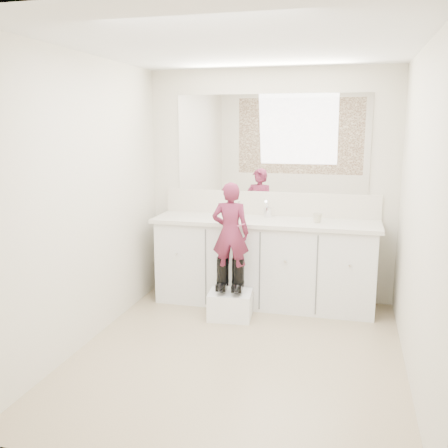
# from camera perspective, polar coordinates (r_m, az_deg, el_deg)

# --- Properties ---
(floor) EXTENTS (3.00, 3.00, 0.00)m
(floor) POSITION_cam_1_polar(r_m,az_deg,el_deg) (4.19, 1.62, -14.65)
(floor) COLOR #8A7B5A
(floor) RESTS_ON ground
(ceiling) EXTENTS (3.00, 3.00, 0.00)m
(ceiling) POSITION_cam_1_polar(r_m,az_deg,el_deg) (3.81, 1.83, 19.84)
(ceiling) COLOR white
(ceiling) RESTS_ON wall_back
(wall_back) EXTENTS (2.60, 0.00, 2.60)m
(wall_back) POSITION_cam_1_polar(r_m,az_deg,el_deg) (5.28, 5.29, 4.36)
(wall_back) COLOR beige
(wall_back) RESTS_ON floor
(wall_front) EXTENTS (2.60, 0.00, 2.60)m
(wall_front) POSITION_cam_1_polar(r_m,az_deg,el_deg) (2.41, -6.12, -3.98)
(wall_front) COLOR beige
(wall_front) RESTS_ON floor
(wall_left) EXTENTS (0.00, 3.00, 3.00)m
(wall_left) POSITION_cam_1_polar(r_m,az_deg,el_deg) (4.29, -15.49, 2.40)
(wall_left) COLOR beige
(wall_left) RESTS_ON floor
(wall_right) EXTENTS (0.00, 3.00, 3.00)m
(wall_right) POSITION_cam_1_polar(r_m,az_deg,el_deg) (3.76, 21.41, 0.82)
(wall_right) COLOR beige
(wall_right) RESTS_ON floor
(vanity_cabinet) EXTENTS (2.20, 0.55, 0.85)m
(vanity_cabinet) POSITION_cam_1_polar(r_m,az_deg,el_deg) (5.17, 4.65, -4.56)
(vanity_cabinet) COLOR silver
(vanity_cabinet) RESTS_ON floor
(countertop) EXTENTS (2.28, 0.58, 0.04)m
(countertop) POSITION_cam_1_polar(r_m,az_deg,el_deg) (5.05, 4.70, 0.26)
(countertop) COLOR beige
(countertop) RESTS_ON vanity_cabinet
(backsplash) EXTENTS (2.28, 0.03, 0.25)m
(backsplash) POSITION_cam_1_polar(r_m,az_deg,el_deg) (5.29, 5.22, 2.35)
(backsplash) COLOR beige
(backsplash) RESTS_ON countertop
(mirror) EXTENTS (2.00, 0.02, 1.00)m
(mirror) POSITION_cam_1_polar(r_m,az_deg,el_deg) (5.24, 5.35, 9.13)
(mirror) COLOR white
(mirror) RESTS_ON wall_back
(dot_panel) EXTENTS (2.00, 0.01, 1.20)m
(dot_panel) POSITION_cam_1_polar(r_m,az_deg,el_deg) (2.34, -6.27, 6.75)
(dot_panel) COLOR #472819
(dot_panel) RESTS_ON wall_front
(faucet) EXTENTS (0.08, 0.08, 0.10)m
(faucet) POSITION_cam_1_polar(r_m,az_deg,el_deg) (5.20, 5.02, 1.35)
(faucet) COLOR silver
(faucet) RESTS_ON countertop
(cup) EXTENTS (0.12, 0.12, 0.09)m
(cup) POSITION_cam_1_polar(r_m,az_deg,el_deg) (4.97, 10.62, 0.70)
(cup) COLOR #C1B89A
(cup) RESTS_ON countertop
(soap_bottle) EXTENTS (0.10, 0.10, 0.19)m
(soap_bottle) POSITION_cam_1_polar(r_m,az_deg,el_deg) (5.08, 1.73, 1.67)
(soap_bottle) COLOR silver
(soap_bottle) RESTS_ON countertop
(step_stool) EXTENTS (0.44, 0.37, 0.26)m
(step_stool) POSITION_cam_1_polar(r_m,az_deg,el_deg) (4.86, 0.72, -9.22)
(step_stool) COLOR white
(step_stool) RESTS_ON floor
(boot_left) EXTENTS (0.14, 0.24, 0.34)m
(boot_left) POSITION_cam_1_polar(r_m,az_deg,el_deg) (4.79, -0.14, -5.80)
(boot_left) COLOR black
(boot_left) RESTS_ON step_stool
(boot_right) EXTENTS (0.14, 0.24, 0.34)m
(boot_right) POSITION_cam_1_polar(r_m,az_deg,el_deg) (4.75, 1.62, -5.93)
(boot_right) COLOR black
(boot_right) RESTS_ON step_stool
(toddler) EXTENTS (0.37, 0.26, 0.96)m
(toddler) POSITION_cam_1_polar(r_m,az_deg,el_deg) (4.66, 0.75, -1.03)
(toddler) COLOR #9D3054
(toddler) RESTS_ON step_stool
(toothbrush) EXTENTS (0.14, 0.02, 0.06)m
(toothbrush) POSITION_cam_1_polar(r_m,az_deg,el_deg) (4.62, 1.56, -0.25)
(toothbrush) COLOR #CA4E78
(toothbrush) RESTS_ON toddler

